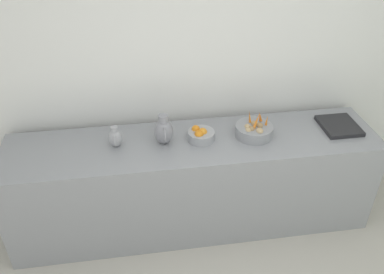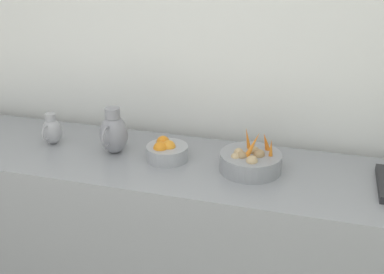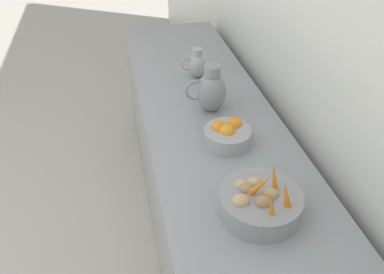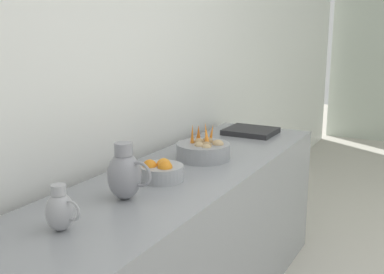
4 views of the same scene
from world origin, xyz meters
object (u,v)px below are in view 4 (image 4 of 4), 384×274
(orange_bowl, at_px, (161,171))
(metal_pitcher_tall, at_px, (125,174))
(vegetable_colander, at_px, (203,150))
(metal_pitcher_short, at_px, (60,210))

(orange_bowl, bearing_deg, metal_pitcher_tall, -89.73)
(vegetable_colander, distance_m, metal_pitcher_short, 1.12)
(orange_bowl, bearing_deg, vegetable_colander, 89.37)
(vegetable_colander, xyz_separation_m, orange_bowl, (-0.00, -0.44, -0.01))
(metal_pitcher_short, bearing_deg, metal_pitcher_tall, 88.18)
(metal_pitcher_tall, distance_m, metal_pitcher_short, 0.38)
(orange_bowl, xyz_separation_m, metal_pitcher_short, (-0.01, -0.68, 0.03))
(orange_bowl, height_order, metal_pitcher_tall, metal_pitcher_tall)
(orange_bowl, xyz_separation_m, metal_pitcher_tall, (0.00, -0.30, 0.07))
(vegetable_colander, bearing_deg, orange_bowl, -90.63)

